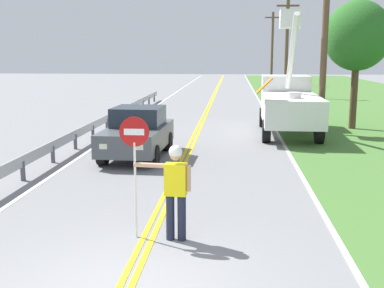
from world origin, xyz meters
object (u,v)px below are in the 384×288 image
utility_bucket_truck (288,101)px  oncoming_sedan_nearest (137,133)px  utility_pole_mid (287,46)px  stop_sign_paddle (135,150)px  utility_pole_far (272,47)px  utility_pole_near (325,37)px  roadside_tree_verge (357,36)px  flagger_worker (175,186)px

utility_bucket_truck → oncoming_sedan_nearest: (-5.66, -5.72, -0.58)m
oncoming_sedan_nearest → utility_pole_mid: (7.53, 24.62, 3.29)m
utility_bucket_truck → stop_sign_paddle: bearing=-108.2°
utility_bucket_truck → utility_pole_far: size_ratio=0.84×
utility_pole_near → roadside_tree_verge: size_ratio=1.36×
utility_pole_far → utility_bucket_truck: bearing=-93.2°
utility_bucket_truck → utility_pole_mid: (1.86, 18.90, 2.71)m
utility_pole_far → roadside_tree_verge: bearing=-87.9°
utility_pole_far → roadside_tree_verge: size_ratio=1.38×
stop_sign_paddle → utility_bucket_truck: bearing=71.8°
utility_bucket_truck → roadside_tree_verge: (3.20, 1.52, 2.86)m
oncoming_sedan_nearest → roadside_tree_verge: size_ratio=0.71×
stop_sign_paddle → utility_pole_far: bearing=82.6°
stop_sign_paddle → utility_pole_far: 48.68m
roadside_tree_verge → stop_sign_paddle: bearing=-117.2°
flagger_worker → oncoming_sedan_nearest: flagger_worker is taller
utility_pole_mid → utility_bucket_truck: bearing=-95.6°
stop_sign_paddle → utility_bucket_truck: size_ratio=0.34×
utility_bucket_truck → flagger_worker: bearing=-105.0°
utility_pole_near → roadside_tree_verge: 2.27m
oncoming_sedan_nearest → utility_pole_far: bearing=79.4°
roadside_tree_verge → utility_pole_near: bearing=-139.7°
utility_pole_mid → roadside_tree_verge: (1.33, -17.38, 0.15)m
flagger_worker → roadside_tree_verge: roadside_tree_verge is taller
utility_bucket_truck → utility_pole_far: (1.97, 35.19, 2.85)m
utility_pole_mid → roadside_tree_verge: bearing=-85.6°
flagger_worker → utility_pole_mid: size_ratio=0.23×
utility_bucket_truck → roadside_tree_verge: roadside_tree_verge is taller
utility_pole_far → stop_sign_paddle: bearing=-97.4°
flagger_worker → utility_bucket_truck: 13.56m
oncoming_sedan_nearest → utility_pole_mid: 25.95m
utility_bucket_truck → utility_pole_near: size_ratio=0.86×
utility_pole_near → roadside_tree_verge: utility_pole_near is taller
flagger_worker → utility_pole_near: bearing=69.3°
flagger_worker → oncoming_sedan_nearest: bearing=106.3°
roadside_tree_verge → flagger_worker: bearing=-114.6°
stop_sign_paddle → roadside_tree_verge: size_ratio=0.39×
stop_sign_paddle → utility_bucket_truck: 13.70m
utility_pole_near → utility_pole_mid: 18.86m
oncoming_sedan_nearest → utility_pole_mid: bearing=73.0°
stop_sign_paddle → utility_pole_far: (6.24, 48.21, 2.55)m
flagger_worker → utility_pole_near: utility_pole_near is taller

